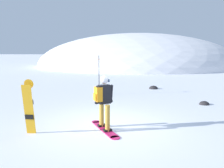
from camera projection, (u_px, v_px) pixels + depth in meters
name	position (u px, v px, depth m)	size (l,w,h in m)	color
ground_plane	(107.00, 126.00, 7.21)	(300.00, 300.00, 0.00)	white
ridge_peak_main	(136.00, 65.00, 37.36)	(32.78, 29.50, 10.68)	white
snowboarder_main	(103.00, 101.00, 6.76)	(1.04, 1.64, 1.71)	#D11E5B
spare_snowboard	(29.00, 107.00, 6.39)	(0.28, 0.23, 1.65)	orange
piste_marker_near	(99.00, 72.00, 12.19)	(0.20, 0.20, 2.27)	black
rock_dark	(153.00, 89.00, 14.30)	(0.59, 0.50, 0.41)	#282628
rock_mid	(204.00, 105.00, 10.10)	(0.47, 0.40, 0.33)	#282628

